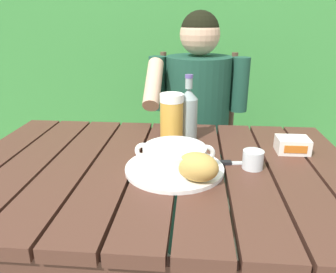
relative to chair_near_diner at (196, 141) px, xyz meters
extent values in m
cube|color=#4D2D22|center=(-0.54, -0.85, 0.22)|extent=(0.13, 0.83, 0.04)
cube|color=#4D2D22|center=(-0.40, -0.85, 0.22)|extent=(0.13, 0.83, 0.04)
cube|color=#4D2D22|center=(-0.26, -0.85, 0.22)|extent=(0.13, 0.83, 0.04)
cube|color=#4D2D22|center=(-0.12, -0.85, 0.22)|extent=(0.13, 0.83, 0.04)
cube|color=#4D2D22|center=(0.01, -0.85, 0.22)|extent=(0.13, 0.83, 0.04)
cube|color=#4D2D22|center=(0.15, -0.85, 0.22)|extent=(0.13, 0.83, 0.04)
cube|color=#4D2D22|center=(0.29, -0.85, 0.22)|extent=(0.13, 0.83, 0.04)
cube|color=#4D2D22|center=(-0.12, -0.47, 0.16)|extent=(1.18, 0.03, 0.08)
cube|color=#4D2D22|center=(-0.70, -0.48, -0.14)|extent=(0.06, 0.06, 0.69)
cube|color=#4D2D22|center=(0.45, -0.48, -0.14)|extent=(0.06, 0.06, 0.69)
cube|color=#39823A|center=(-0.12, 0.96, 0.38)|extent=(3.13, 0.60, 1.72)
cylinder|color=#4C3823|center=(0.88, 1.11, 0.13)|extent=(0.10, 0.10, 1.23)
cylinder|color=#4C3823|center=(0.92, 1.11, 0.56)|extent=(0.10, 0.10, 2.10)
cylinder|color=#4C3823|center=(0.47, 1.11, 0.31)|extent=(0.10, 0.10, 1.59)
cylinder|color=#4C392A|center=(0.20, -0.26, -0.25)|extent=(0.04, 0.04, 0.47)
cylinder|color=#4C392A|center=(-0.20, -0.26, -0.25)|extent=(0.04, 0.04, 0.47)
cylinder|color=#4C392A|center=(0.20, 0.15, -0.25)|extent=(0.04, 0.04, 0.47)
cylinder|color=#4C392A|center=(-0.20, 0.15, -0.25)|extent=(0.04, 0.04, 0.47)
cube|color=#4C392A|center=(0.00, -0.06, -0.01)|extent=(0.44, 0.44, 0.02)
cylinder|color=#4C392A|center=(0.20, 0.15, 0.23)|extent=(0.04, 0.04, 0.50)
cylinder|color=#4C392A|center=(-0.20, 0.15, 0.23)|extent=(0.04, 0.04, 0.50)
cube|color=#4C392A|center=(0.00, 0.15, 0.16)|extent=(0.41, 0.02, 0.04)
cube|color=#4C392A|center=(0.00, 0.15, 0.28)|extent=(0.41, 0.02, 0.04)
cube|color=#4C392A|center=(0.00, 0.15, 0.41)|extent=(0.41, 0.02, 0.04)
cylinder|color=#1B4534|center=(0.09, -0.36, -0.26)|extent=(0.11, 0.11, 0.45)
cylinder|color=#1B4534|center=(0.09, -0.26, 0.03)|extent=(0.13, 0.40, 0.13)
cylinder|color=#1B4534|center=(-0.09, -0.36, -0.26)|extent=(0.11, 0.11, 0.45)
cylinder|color=#1B4534|center=(-0.08, -0.26, 0.03)|extent=(0.13, 0.40, 0.13)
cylinder|color=#1B4534|center=(0.00, -0.16, 0.26)|extent=(0.32, 0.32, 0.47)
sphere|color=tan|center=(0.00, -0.16, 0.59)|extent=(0.19, 0.19, 0.19)
sphere|color=black|center=(0.00, -0.16, 0.61)|extent=(0.18, 0.18, 0.18)
cylinder|color=#1B4534|center=(0.20, -0.18, 0.36)|extent=(0.08, 0.08, 0.26)
cylinder|color=#1B4534|center=(-0.20, -0.18, 0.36)|extent=(0.08, 0.08, 0.26)
cylinder|color=tan|center=(-0.20, -0.34, 0.39)|extent=(0.07, 0.25, 0.21)
cylinder|color=white|center=(-0.07, -0.88, 0.25)|extent=(0.30, 0.30, 0.01)
cylinder|color=white|center=(-0.07, -0.88, 0.28)|extent=(0.19, 0.19, 0.06)
cylinder|color=#B05A24|center=(-0.07, -0.88, 0.30)|extent=(0.16, 0.16, 0.01)
torus|color=white|center=(-0.16, -0.88, 0.30)|extent=(0.05, 0.01, 0.05)
torus|color=white|center=(0.02, -0.88, 0.30)|extent=(0.05, 0.01, 0.05)
ellipsoid|color=tan|center=(0.00, -0.96, 0.29)|extent=(0.14, 0.12, 0.08)
cylinder|color=gold|center=(-0.10, -0.65, 0.32)|extent=(0.08, 0.08, 0.15)
cylinder|color=white|center=(-0.10, -0.65, 0.41)|extent=(0.08, 0.08, 0.03)
cylinder|color=gray|center=(-0.04, -0.61, 0.32)|extent=(0.07, 0.07, 0.15)
cone|color=gray|center=(-0.04, -0.61, 0.41)|extent=(0.07, 0.07, 0.04)
cylinder|color=gray|center=(-0.04, -0.61, 0.45)|extent=(0.03, 0.03, 0.04)
cylinder|color=#574A8C|center=(-0.04, -0.61, 0.48)|extent=(0.03, 0.03, 0.01)
cylinder|color=silver|center=(0.17, -0.85, 0.27)|extent=(0.06, 0.06, 0.06)
cube|color=white|center=(0.32, -0.71, 0.27)|extent=(0.11, 0.08, 0.05)
cube|color=#CC651D|center=(0.32, -0.75, 0.27)|extent=(0.07, 0.00, 0.03)
cube|color=silver|center=(0.13, -0.82, 0.24)|extent=(0.11, 0.03, 0.00)
cube|color=black|center=(0.08, -0.83, 0.25)|extent=(0.06, 0.03, 0.01)
camera|label=1|loc=(-0.01, -1.77, 0.68)|focal=34.94mm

